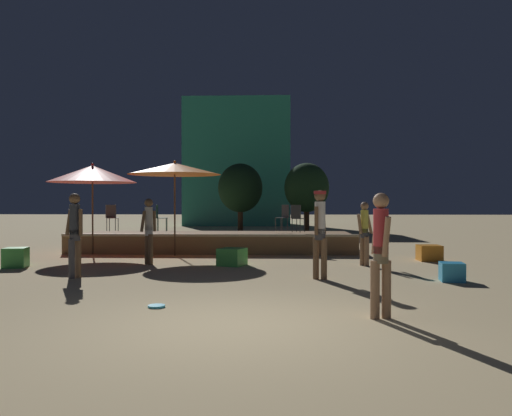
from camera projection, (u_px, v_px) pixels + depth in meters
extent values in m
plane|color=#D1B784|center=(235.00, 326.00, 6.58)|extent=(120.00, 120.00, 0.00)
cube|color=olive|center=(215.00, 242.00, 17.01)|extent=(9.26, 3.18, 0.56)
cube|color=#CCB793|center=(209.00, 235.00, 15.46)|extent=(9.26, 0.12, 0.08)
cylinder|color=brown|center=(175.00, 215.00, 15.24)|extent=(0.05, 0.05, 2.48)
cone|color=orange|center=(175.00, 169.00, 15.22)|extent=(2.83, 2.83, 0.35)
sphere|color=orange|center=(175.00, 162.00, 15.22)|extent=(0.08, 0.08, 0.08)
cylinder|color=brown|center=(93.00, 218.00, 15.55)|extent=(0.05, 0.05, 2.25)
cone|color=red|center=(92.00, 174.00, 15.53)|extent=(2.71, 2.71, 0.53)
sphere|color=red|center=(92.00, 164.00, 15.53)|extent=(0.08, 0.08, 0.08)
cube|color=#2D9EDB|center=(452.00, 272.00, 10.27)|extent=(0.52, 0.52, 0.39)
cube|color=orange|center=(429.00, 253.00, 13.90)|extent=(0.60, 0.60, 0.43)
cube|color=#4CC651|center=(16.00, 258.00, 12.46)|extent=(0.62, 0.62, 0.49)
cube|color=#4CC651|center=(232.00, 257.00, 12.84)|extent=(0.79, 0.79, 0.44)
cylinder|color=#997051|center=(386.00, 289.00, 6.99)|extent=(0.13, 0.13, 0.82)
cylinder|color=#997051|center=(375.00, 290.00, 6.95)|extent=(0.13, 0.13, 0.82)
cylinder|color=#72664C|center=(381.00, 255.00, 6.96)|extent=(0.21, 0.21, 0.24)
cylinder|color=#B22D33|center=(381.00, 231.00, 6.96)|extent=(0.21, 0.21, 0.62)
cylinder|color=#997051|center=(376.00, 235.00, 7.13)|extent=(0.12, 0.19, 0.56)
cylinder|color=#997051|center=(386.00, 237.00, 6.79)|extent=(0.12, 0.20, 0.56)
sphere|color=#997051|center=(381.00, 201.00, 6.96)|extent=(0.22, 0.22, 0.22)
cylinder|color=brown|center=(324.00, 259.00, 10.48)|extent=(0.13, 0.13, 0.88)
cylinder|color=brown|center=(316.00, 258.00, 10.58)|extent=(0.13, 0.13, 0.88)
cylinder|color=#3F3F47|center=(320.00, 234.00, 10.52)|extent=(0.23, 0.23, 0.24)
cylinder|color=white|center=(320.00, 217.00, 10.52)|extent=(0.23, 0.23, 0.67)
cylinder|color=brown|center=(324.00, 220.00, 10.68)|extent=(0.15, 0.17, 0.60)
cylinder|color=brown|center=(316.00, 221.00, 10.36)|extent=(0.11, 0.11, 0.60)
sphere|color=brown|center=(320.00, 196.00, 10.51)|extent=(0.24, 0.24, 0.24)
cylinder|color=#B22D33|center=(320.00, 192.00, 10.51)|extent=(0.26, 0.26, 0.07)
cylinder|color=#997051|center=(367.00, 251.00, 12.72)|extent=(0.13, 0.13, 0.76)
cylinder|color=#997051|center=(362.00, 251.00, 12.86)|extent=(0.13, 0.13, 0.76)
cylinder|color=#3F3F47|center=(365.00, 233.00, 12.78)|extent=(0.19, 0.19, 0.24)
cylinder|color=#D8D14C|center=(365.00, 221.00, 12.78)|extent=(0.19, 0.19, 0.58)
cylinder|color=#997051|center=(369.00, 224.00, 12.86)|extent=(0.23, 0.18, 0.52)
cylinder|color=#997051|center=(360.00, 224.00, 12.70)|extent=(0.18, 0.15, 0.52)
sphere|color=#997051|center=(365.00, 206.00, 12.77)|extent=(0.21, 0.21, 0.21)
cylinder|color=brown|center=(78.00, 258.00, 10.79)|extent=(0.13, 0.13, 0.84)
cylinder|color=#3F3F47|center=(72.00, 259.00, 10.63)|extent=(0.13, 0.13, 0.84)
cylinder|color=#3F3F47|center=(75.00, 235.00, 10.70)|extent=(0.22, 0.22, 0.24)
cylinder|color=#333842|center=(75.00, 219.00, 10.70)|extent=(0.22, 0.22, 0.65)
cylinder|color=brown|center=(69.00, 222.00, 10.78)|extent=(0.21, 0.16, 0.58)
cylinder|color=brown|center=(81.00, 222.00, 10.62)|extent=(0.11, 0.11, 0.57)
sphere|color=brown|center=(75.00, 199.00, 10.69)|extent=(0.23, 0.23, 0.23)
cylinder|color=brown|center=(147.00, 249.00, 13.09)|extent=(0.13, 0.13, 0.80)
cylinder|color=brown|center=(150.00, 250.00, 12.97)|extent=(0.13, 0.13, 0.80)
cylinder|color=white|center=(149.00, 231.00, 13.02)|extent=(0.21, 0.21, 0.24)
cylinder|color=beige|center=(149.00, 219.00, 13.02)|extent=(0.21, 0.21, 0.61)
cylinder|color=brown|center=(143.00, 221.00, 12.91)|extent=(0.17, 0.17, 0.55)
cylinder|color=brown|center=(154.00, 221.00, 13.13)|extent=(0.12, 0.12, 0.54)
sphere|color=brown|center=(149.00, 203.00, 13.02)|extent=(0.22, 0.22, 0.22)
cylinder|color=#47474C|center=(109.00, 225.00, 16.89)|extent=(0.02, 0.02, 0.45)
cylinder|color=#47474C|center=(118.00, 225.00, 17.05)|extent=(0.02, 0.02, 0.45)
cylinder|color=#47474C|center=(107.00, 224.00, 17.14)|extent=(0.02, 0.02, 0.45)
cylinder|color=#47474C|center=(115.00, 224.00, 17.30)|extent=(0.02, 0.02, 0.45)
cylinder|color=#47474C|center=(112.00, 218.00, 17.09)|extent=(0.40, 0.40, 0.02)
cube|color=#47474C|center=(111.00, 211.00, 17.23)|extent=(0.31, 0.24, 0.45)
cylinder|color=#2D3338|center=(305.00, 225.00, 16.50)|extent=(0.02, 0.02, 0.45)
cylinder|color=#2D3338|center=(297.00, 225.00, 16.67)|extent=(0.02, 0.02, 0.45)
cylinder|color=#2D3338|center=(300.00, 226.00, 16.25)|extent=(0.02, 0.02, 0.45)
cylinder|color=#2D3338|center=(292.00, 225.00, 16.42)|extent=(0.02, 0.02, 0.45)
cylinder|color=#2D3338|center=(298.00, 219.00, 16.46)|extent=(0.40, 0.40, 0.02)
cube|color=#2D3338|center=(296.00, 212.00, 16.31)|extent=(0.32, 0.22, 0.45)
cylinder|color=#1E4C47|center=(166.00, 225.00, 16.90)|extent=(0.02, 0.02, 0.45)
cylinder|color=#1E4C47|center=(167.00, 224.00, 17.20)|extent=(0.02, 0.02, 0.45)
cylinder|color=#1E4C47|center=(157.00, 225.00, 16.87)|extent=(0.02, 0.02, 0.45)
cylinder|color=#1E4C47|center=(158.00, 224.00, 17.17)|extent=(0.02, 0.02, 0.45)
cylinder|color=#1E4C47|center=(162.00, 218.00, 17.03)|extent=(0.40, 0.40, 0.02)
cube|color=#1E4C47|center=(157.00, 211.00, 17.02)|extent=(0.07, 0.36, 0.45)
cylinder|color=#47474C|center=(275.00, 224.00, 17.36)|extent=(0.02, 0.02, 0.45)
cylinder|color=#47474C|center=(281.00, 224.00, 17.12)|extent=(0.02, 0.02, 0.45)
cylinder|color=#47474C|center=(282.00, 224.00, 17.54)|extent=(0.02, 0.02, 0.45)
cylinder|color=#47474C|center=(288.00, 224.00, 17.30)|extent=(0.02, 0.02, 0.45)
cylinder|color=#47474C|center=(282.00, 218.00, 17.33)|extent=(0.40, 0.40, 0.02)
cube|color=#47474C|center=(285.00, 211.00, 17.43)|extent=(0.25, 0.30, 0.45)
cylinder|color=#33B2D8|center=(156.00, 306.00, 7.73)|extent=(0.27, 0.27, 0.03)
cylinder|color=#3D2B1C|center=(240.00, 220.00, 26.64)|extent=(0.28, 0.28, 1.33)
ellipsoid|color=black|center=(240.00, 188.00, 26.62)|extent=(2.37, 2.37, 2.61)
cylinder|color=#3D2B1C|center=(307.00, 221.00, 25.68)|extent=(0.28, 0.28, 1.35)
ellipsoid|color=#19381E|center=(307.00, 188.00, 25.66)|extent=(2.30, 2.30, 2.53)
cube|color=teal|center=(238.00, 163.00, 36.07)|extent=(7.41, 4.46, 8.89)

